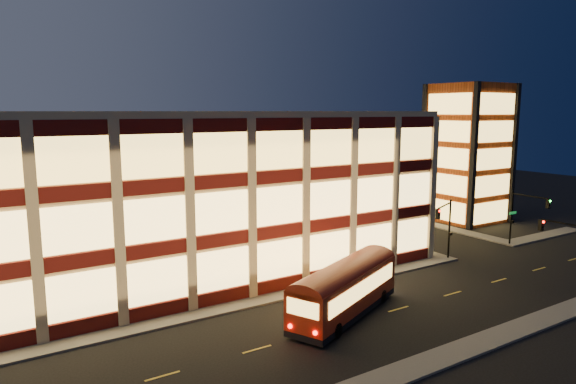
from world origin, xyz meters
TOP-DOWN VIEW (x-y plane):
  - ground at (0.00, 0.00)m, footprint 200.00×200.00m
  - sidewalk_office_south at (-3.00, 1.00)m, footprint 54.00×2.00m
  - sidewalk_office_east at (23.00, 17.00)m, footprint 2.00×30.00m
  - sidewalk_tower_south at (40.00, 1.00)m, footprint 14.00×2.00m
  - sidewalk_tower_west at (34.00, 17.00)m, footprint 2.00×30.00m
  - office_building at (-2.91, 16.91)m, footprint 50.45×30.45m
  - stair_tower at (39.95, 11.95)m, footprint 8.60×8.60m
  - traffic_signal_far at (22.21, 0.24)m, footprint 3.79×1.87m
  - traffic_signal_right at (33.50, -0.62)m, footprint 1.20×4.37m
  - traffic_signal_near at (23.50, -11.03)m, footprint 0.32×4.45m
  - trolley_bus at (5.96, -4.70)m, footprint 11.68×7.29m

SIDE VIEW (x-z plane):
  - ground at x=0.00m, z-range 0.00..0.00m
  - sidewalk_office_south at x=-3.00m, z-range 0.00..0.15m
  - sidewalk_office_east at x=23.00m, z-range 0.00..0.15m
  - sidewalk_tower_south at x=40.00m, z-range 0.00..0.15m
  - sidewalk_tower_west at x=34.00m, z-range 0.00..0.15m
  - trolley_bus at x=5.96m, z-range 0.21..4.11m
  - traffic_signal_right at x=33.50m, z-range 1.10..7.10m
  - traffic_signal_far at x=22.21m, z-range 1.11..7.11m
  - traffic_signal_near at x=23.50m, z-range 1.13..7.13m
  - office_building at x=-2.91m, z-range 0.00..14.50m
  - stair_tower at x=39.95m, z-range -0.01..17.99m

